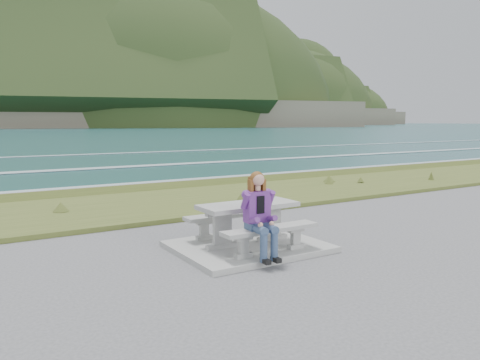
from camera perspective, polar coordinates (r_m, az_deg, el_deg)
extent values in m
cube|color=gray|center=(8.61, 0.99, -8.11)|extent=(2.60, 2.10, 0.10)
cube|color=gray|center=(8.31, -2.17, -8.02)|extent=(0.62, 0.12, 0.08)
cube|color=gray|center=(8.24, -2.18, -6.04)|extent=(0.34, 0.09, 0.51)
cube|color=gray|center=(8.18, -2.19, -4.03)|extent=(0.62, 0.12, 0.08)
cube|color=gray|center=(8.88, 3.95, -7.05)|extent=(0.62, 0.12, 0.08)
cube|color=gray|center=(8.81, 3.97, -5.19)|extent=(0.34, 0.09, 0.51)
cube|color=gray|center=(8.75, 3.99, -3.30)|extent=(0.62, 0.12, 0.08)
cube|color=gray|center=(8.44, 1.01, -3.13)|extent=(1.80, 0.75, 0.08)
cube|color=gray|center=(7.74, 0.42, -9.18)|extent=(0.30, 0.12, 0.08)
cube|color=gray|center=(7.70, 0.42, -8.11)|extent=(0.17, 0.09, 0.22)
cube|color=gray|center=(7.66, 0.42, -7.03)|extent=(0.30, 0.12, 0.08)
cube|color=gray|center=(8.34, 6.78, -8.02)|extent=(0.30, 0.12, 0.08)
cube|color=gray|center=(8.30, 6.80, -7.02)|extent=(0.17, 0.09, 0.22)
cube|color=gray|center=(8.27, 6.81, -6.02)|extent=(0.30, 0.12, 0.08)
cube|color=gray|center=(7.93, 3.75, -5.99)|extent=(1.80, 0.35, 0.07)
cube|color=gray|center=(8.91, -4.40, -7.00)|extent=(0.30, 0.12, 0.08)
cube|color=gray|center=(8.88, -4.41, -6.06)|extent=(0.17, 0.09, 0.22)
cube|color=gray|center=(8.84, -4.42, -5.11)|extent=(0.30, 0.12, 0.08)
cube|color=gray|center=(9.44, 1.46, -6.17)|extent=(0.30, 0.12, 0.08)
cube|color=gray|center=(9.41, 1.47, -5.28)|extent=(0.17, 0.09, 0.22)
cube|color=gray|center=(9.37, 1.47, -4.39)|extent=(0.30, 0.12, 0.08)
cube|color=gray|center=(9.08, -1.39, -4.28)|extent=(1.80, 0.35, 0.07)
cube|color=#3F501E|center=(13.01, -11.00, -3.23)|extent=(160.00, 4.50, 0.22)
cube|color=brown|center=(15.72, -14.75, -1.55)|extent=(160.00, 0.80, 2.20)
cube|color=silver|center=(21.84, -19.31, -3.94)|extent=(220.00, 3.00, 0.06)
cube|color=silver|center=(29.61, -22.66, -1.26)|extent=(220.00, 2.00, 0.06)
cube|color=silver|center=(41.43, -25.31, 0.86)|extent=(220.00, 1.40, 0.06)
cube|color=brown|center=(362.86, -10.02, 7.84)|extent=(296.14, 193.70, 18.00)
ellipsoid|color=black|center=(362.92, -10.03, 8.31)|extent=(311.77, 210.10, 192.62)
cube|color=brown|center=(536.31, 5.60, 7.66)|extent=(224.66, 148.06, 18.00)
ellipsoid|color=black|center=(536.35, 5.61, 7.98)|extent=(236.23, 161.33, 147.30)
cube|color=brown|center=(715.87, 11.01, 7.43)|extent=(197.87, 126.05, 18.00)
ellipsoid|color=black|center=(715.89, 11.01, 7.67)|extent=(207.79, 137.80, 107.64)
cube|color=navy|center=(7.64, 2.90, -7.52)|extent=(0.42, 0.72, 0.57)
cube|color=#652B84|center=(7.72, 2.08, -3.24)|extent=(0.42, 0.27, 0.52)
sphere|color=tan|center=(7.63, 2.17, 0.07)|extent=(0.22, 0.22, 0.22)
sphere|color=#5A3014|center=(7.65, 2.08, 0.17)|extent=(0.24, 0.24, 0.24)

